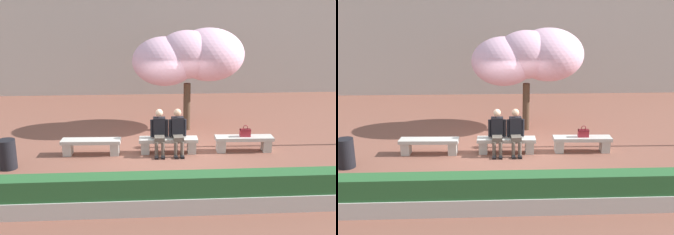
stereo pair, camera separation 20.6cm
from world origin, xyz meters
TOP-DOWN VIEW (x-y plane):
  - ground_plane at (0.00, 0.00)m, footprint 100.00×100.00m
  - stone_bench_west_end at (-2.19, 0.00)m, footprint 1.68×0.48m
  - stone_bench_near_west at (0.00, 0.00)m, footprint 1.68×0.48m
  - stone_bench_center at (2.19, 0.00)m, footprint 1.68×0.48m
  - person_seated_left at (-0.26, -0.05)m, footprint 0.51×0.69m
  - person_seated_right at (0.26, -0.05)m, footprint 0.51×0.69m
  - handbag at (2.21, -0.00)m, footprint 0.30×0.15m
  - cherry_tree_main at (0.86, 2.37)m, footprint 3.74×2.38m
  - planter_hedge_foreground at (0.00, -3.37)m, footprint 10.32×0.50m
  - trash_bin at (-4.21, -0.88)m, footprint 0.44×0.44m

SIDE VIEW (x-z plane):
  - ground_plane at x=0.00m, z-range 0.00..0.00m
  - stone_bench_west_end at x=-2.19m, z-range 0.07..0.52m
  - stone_bench_near_west at x=0.00m, z-range 0.07..0.52m
  - stone_bench_center at x=2.19m, z-range 0.07..0.52m
  - planter_hedge_foreground at x=0.00m, z-range -0.01..0.79m
  - trash_bin at x=-4.21m, z-range 0.00..0.78m
  - handbag at x=2.21m, z-range 0.41..0.75m
  - person_seated_left at x=-0.26m, z-range 0.05..1.34m
  - person_seated_right at x=0.26m, z-range 0.05..1.34m
  - cherry_tree_main at x=0.86m, z-range 0.77..4.18m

